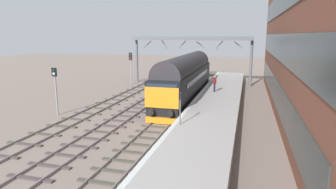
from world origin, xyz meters
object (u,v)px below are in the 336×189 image
object	(u,v)px
signal_post_near	(55,86)
signal_post_mid	(131,64)
waiting_passenger	(215,82)
diesel_locomotive	(185,76)
platform_number_sign	(180,104)

from	to	relation	value
signal_post_near	signal_post_mid	size ratio (longest dim) A/B	0.93
waiting_passenger	diesel_locomotive	bearing A→B (deg)	103.14
platform_number_sign	waiting_passenger	size ratio (longest dim) A/B	1.27
signal_post_near	platform_number_sign	size ratio (longest dim) A/B	1.92
diesel_locomotive	signal_post_near	world-z (taller)	diesel_locomotive
diesel_locomotive	waiting_passenger	distance (m)	3.02
platform_number_sign	waiting_passenger	distance (m)	11.81
diesel_locomotive	platform_number_sign	distance (m)	11.80
waiting_passenger	platform_number_sign	bearing A→B (deg)	-174.31
signal_post_near	signal_post_mid	xyz separation A→B (m)	(0.00, 16.37, 0.26)
diesel_locomotive	signal_post_near	size ratio (longest dim) A/B	4.41
diesel_locomotive	signal_post_near	xyz separation A→B (m)	(-9.21, -8.51, 0.04)
signal_post_near	platform_number_sign	bearing A→B (deg)	-15.33
waiting_passenger	signal_post_mid	bearing A→B (deg)	67.65
diesel_locomotive	signal_post_mid	bearing A→B (deg)	139.51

